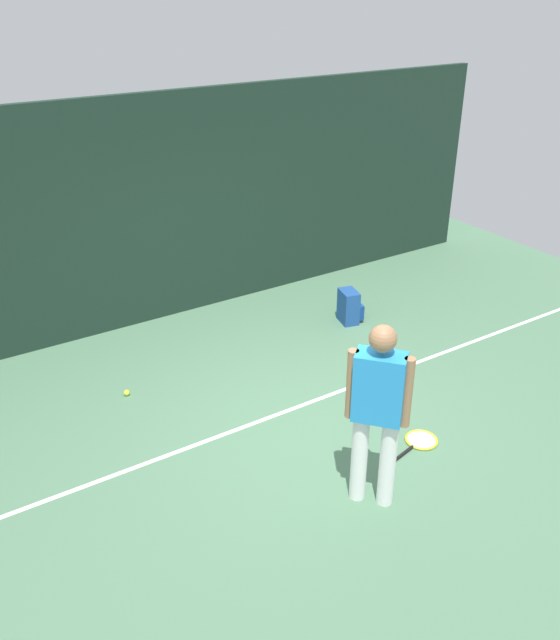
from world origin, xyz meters
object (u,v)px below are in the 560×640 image
(tennis_racket, at_px, (420,441))
(backpack, at_px, (350,307))
(tennis_ball_near_player, at_px, (127,393))
(tennis_player, at_px, (378,406))

(tennis_racket, relative_size, backpack, 1.45)
(backpack, bearing_deg, tennis_ball_near_player, 105.72)
(tennis_ball_near_player, bearing_deg, backpack, 1.61)
(tennis_racket, xyz_separation_m, backpack, (1.00, 2.41, 0.20))
(tennis_ball_near_player, bearing_deg, tennis_player, -66.07)
(tennis_racket, height_order, backpack, backpack)
(tennis_player, bearing_deg, backpack, -75.48)
(tennis_racket, xyz_separation_m, tennis_ball_near_player, (-2.10, 2.32, 0.02))
(tennis_player, xyz_separation_m, backpack, (1.91, 2.77, -0.76))
(tennis_racket, distance_m, backpack, 2.61)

